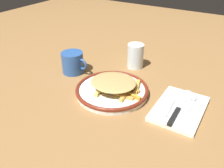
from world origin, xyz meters
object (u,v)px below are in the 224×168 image
(plate, at_px, (112,90))
(water_glass, at_px, (135,56))
(napkin, at_px, (179,109))
(salt_shaker, at_px, (132,50))
(spoon, at_px, (192,103))
(coffee_mug, at_px, (73,63))
(knife, at_px, (178,109))
(fork, at_px, (172,102))
(fries_heap, at_px, (114,84))

(plate, xyz_separation_m, water_glass, (-0.03, 0.23, 0.04))
(napkin, bearing_deg, plate, -172.91)
(napkin, relative_size, water_glass, 2.05)
(napkin, height_order, salt_shaker, salt_shaker)
(water_glass, bearing_deg, plate, -83.52)
(plate, bearing_deg, salt_shaker, 104.63)
(spoon, height_order, water_glass, water_glass)
(napkin, bearing_deg, coffee_mug, 176.98)
(plate, bearing_deg, knife, 2.45)
(water_glass, xyz_separation_m, salt_shaker, (-0.05, 0.08, -0.01))
(fork, height_order, water_glass, water_glass)
(fork, xyz_separation_m, water_glass, (-0.23, 0.19, 0.03))
(fries_heap, height_order, spoon, fries_heap)
(coffee_mug, bearing_deg, salt_shaker, 61.06)
(fork, bearing_deg, knife, -46.80)
(plate, relative_size, spoon, 1.67)
(fries_heap, distance_m, spoon, 0.26)
(napkin, xyz_separation_m, coffee_mug, (-0.45, 0.02, 0.04))
(salt_shaker, bearing_deg, knife, -43.15)
(fries_heap, xyz_separation_m, salt_shaker, (-0.09, 0.30, -0.00))
(water_glass, bearing_deg, coffee_mug, -137.64)
(fries_heap, xyz_separation_m, water_glass, (-0.03, 0.23, 0.01))
(salt_shaker, bearing_deg, coffee_mug, -118.94)
(fries_heap, distance_m, knife, 0.23)
(fork, bearing_deg, plate, -168.59)
(spoon, height_order, coffee_mug, coffee_mug)
(water_glass, bearing_deg, fork, -39.01)
(spoon, bearing_deg, plate, -166.16)
(plate, distance_m, napkin, 0.23)
(fork, bearing_deg, coffee_mug, 178.43)
(plate, xyz_separation_m, knife, (0.23, 0.01, 0.00))
(plate, distance_m, knife, 0.23)
(fork, bearing_deg, salt_shaker, 137.26)
(water_glass, xyz_separation_m, coffee_mug, (-0.19, -0.17, -0.01))
(fries_heap, distance_m, salt_shaker, 0.31)
(plate, height_order, coffee_mug, coffee_mug)
(coffee_mug, bearing_deg, plate, -13.65)
(napkin, height_order, fork, fork)
(napkin, xyz_separation_m, water_glass, (-0.26, 0.20, 0.04))
(napkin, distance_m, knife, 0.02)
(fork, distance_m, water_glass, 0.30)
(fries_heap, height_order, napkin, fries_heap)
(plate, relative_size, knife, 1.21)
(knife, bearing_deg, fork, 133.20)
(plate, bearing_deg, napkin, 7.09)
(fries_heap, bearing_deg, spoon, 14.16)
(salt_shaker, bearing_deg, water_glass, -54.77)
(fork, distance_m, knife, 0.04)
(spoon, bearing_deg, salt_shaker, 144.81)
(salt_shaker, bearing_deg, plate, -75.37)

